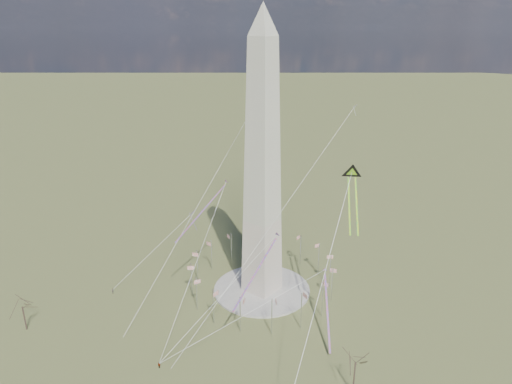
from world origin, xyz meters
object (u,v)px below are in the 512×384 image
Objects in this scene: washington_monument at (262,168)px; kite_delta_black at (352,176)px; person_west at (113,291)px; tree_near at (356,360)px.

washington_monument is 32.46m from kite_delta_black.
kite_delta_black reaches higher than person_west.
washington_monument reaches higher than tree_near.
washington_monument is 5.32× the size of kite_delta_black.
person_west is at bearing -139.18° from washington_monument.
kite_delta_black reaches higher than tree_near.
person_west is (-42.05, -36.32, -46.97)m from washington_monument.
washington_monument is at bearing 153.85° from tree_near.
tree_near is at bearing 91.52° from kite_delta_black.
kite_delta_black is at bearing -137.19° from person_west.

